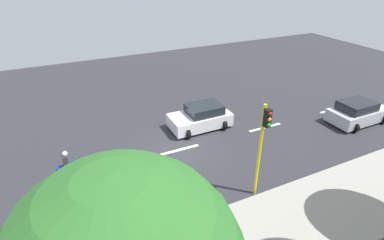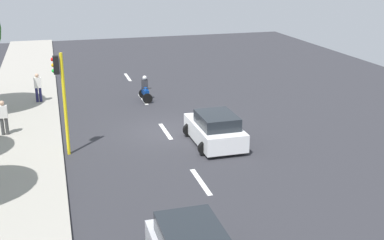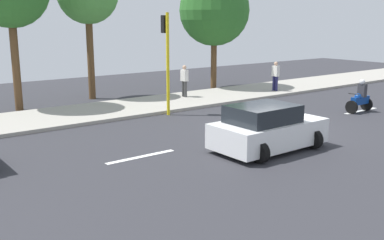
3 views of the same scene
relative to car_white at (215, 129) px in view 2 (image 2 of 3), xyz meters
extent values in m
cube|color=#2D2D33|center=(1.81, -2.30, -0.76)|extent=(40.00, 60.00, 0.10)
cube|color=#9E998E|center=(8.81, -2.30, -0.64)|extent=(4.00, 60.00, 0.15)
cube|color=white|center=(1.81, -14.30, -0.70)|extent=(0.20, 2.40, 0.01)
cube|color=white|center=(1.81, -8.30, -0.70)|extent=(0.20, 2.40, 0.01)
cube|color=white|center=(1.81, -2.30, -0.70)|extent=(0.20, 2.40, 0.01)
cube|color=white|center=(1.81, 3.70, -0.70)|extent=(0.20, 2.40, 0.01)
cube|color=#1E2328|center=(3.78, 9.28, 0.53)|extent=(1.60, 2.21, 0.56)
cube|color=white|center=(0.00, -0.07, -0.15)|extent=(1.91, 3.81, 0.80)
cube|color=#1E2328|center=(0.00, 0.23, 0.53)|extent=(1.60, 2.13, 0.56)
cylinder|color=black|center=(0.84, -1.33, -0.39)|extent=(0.64, 0.22, 0.64)
cylinder|color=black|center=(-0.84, -1.33, -0.39)|extent=(0.64, 0.22, 0.64)
cylinder|color=black|center=(0.84, 1.18, -0.39)|extent=(0.64, 0.22, 0.64)
cylinder|color=black|center=(-0.84, 1.18, -0.39)|extent=(0.64, 0.22, 0.64)
cylinder|color=black|center=(1.73, -7.38, -0.41)|extent=(0.60, 0.10, 0.60)
cylinder|color=black|center=(1.73, -8.58, -0.41)|extent=(0.60, 0.10, 0.60)
cube|color=navy|center=(1.73, -8.03, -0.16)|extent=(0.28, 1.10, 0.36)
sphere|color=navy|center=(1.73, -7.83, 0.02)|extent=(0.32, 0.32, 0.32)
cylinder|color=black|center=(1.73, -7.48, 0.19)|extent=(0.55, 0.04, 0.04)
cube|color=#333338|center=(1.73, -8.13, 0.29)|extent=(0.36, 0.24, 0.60)
sphere|color=silver|center=(1.73, -8.08, 0.69)|extent=(0.26, 0.26, 0.26)
cylinder|color=#3F3F3F|center=(9.28, -3.58, -0.14)|extent=(0.16, 0.16, 0.85)
cylinder|color=#3F3F3F|center=(9.48, -3.58, -0.14)|extent=(0.16, 0.16, 0.85)
cube|color=silver|center=(9.38, -3.58, 0.59)|extent=(0.40, 0.24, 0.60)
sphere|color=tan|center=(9.38, -3.58, 1.02)|extent=(0.22, 0.22, 0.22)
cylinder|color=#1E1E4C|center=(7.77, -9.01, -0.14)|extent=(0.16, 0.16, 0.85)
cylinder|color=#1E1E4C|center=(7.97, -9.01, -0.14)|extent=(0.16, 0.16, 0.85)
cube|color=silver|center=(7.87, -9.01, 0.59)|extent=(0.40, 0.24, 0.60)
sphere|color=tan|center=(7.87, -9.01, 1.02)|extent=(0.22, 0.22, 0.22)
cylinder|color=yellow|center=(6.56, -0.60, 1.54)|extent=(0.14, 0.14, 4.50)
cube|color=black|center=(6.78, -0.60, 3.29)|extent=(0.24, 0.24, 0.76)
sphere|color=red|center=(6.90, -0.60, 3.53)|extent=(0.16, 0.16, 0.16)
sphere|color=#F2A50C|center=(6.90, -0.60, 3.29)|extent=(0.16, 0.16, 0.16)
sphere|color=green|center=(6.90, -0.60, 3.05)|extent=(0.16, 0.16, 0.16)
camera|label=1|loc=(14.88, -7.74, 8.73)|focal=28.13mm
camera|label=2|loc=(6.90, 20.19, 7.55)|focal=46.08mm
camera|label=3|loc=(-9.81, 10.58, 3.45)|focal=42.07mm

